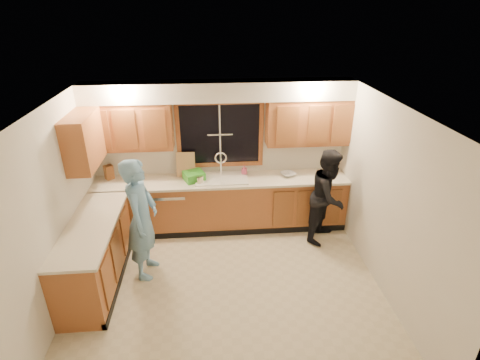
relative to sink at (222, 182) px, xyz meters
name	(u,v)px	position (x,y,z in m)	size (l,w,h in m)	color
floor	(228,289)	(0.00, -1.60, -0.86)	(4.20, 4.20, 0.00)	beige
ceiling	(224,111)	(0.00, -1.60, 1.64)	(4.20, 4.20, 0.00)	white
wall_back	(220,154)	(0.00, 0.30, 0.39)	(4.20, 4.20, 0.00)	silver
wall_left	(51,218)	(-2.10, -1.60, 0.39)	(3.80, 3.80, 0.00)	silver
wall_right	(390,203)	(2.10, -1.60, 0.39)	(3.80, 3.80, 0.00)	silver
base_cabinets_back	(222,204)	(0.00, 0.00, -0.42)	(4.20, 0.60, 0.88)	#A95E31
base_cabinets_left	(96,254)	(-1.80, -1.25, -0.42)	(0.60, 1.90, 0.88)	#A95E31
countertop_back	(222,181)	(0.00, -0.02, 0.04)	(4.20, 0.63, 0.04)	#ECE1C7
countertop_left	(91,226)	(-1.79, -1.25, 0.04)	(0.63, 1.90, 0.04)	#ECE1C7
upper_cabinets_left	(129,126)	(-1.43, 0.13, 0.96)	(1.35, 0.33, 0.75)	#A95E31
upper_cabinets_right	(308,122)	(1.43, 0.13, 0.96)	(1.35, 0.33, 0.75)	#A95E31
upper_cabinets_return	(84,141)	(-1.94, -0.48, 0.96)	(0.33, 0.90, 0.75)	#A95E31
soffit	(219,91)	(0.00, 0.12, 1.49)	(4.20, 0.35, 0.30)	silver
window_frame	(220,134)	(0.00, 0.29, 0.74)	(1.44, 0.03, 1.14)	black
sink	(222,182)	(0.00, 0.00, 0.00)	(0.86, 0.52, 0.57)	white
dishwasher	(172,208)	(-0.85, -0.01, -0.45)	(0.60, 0.56, 0.82)	white
stove	(83,281)	(-1.80, -1.82, -0.41)	(0.58, 0.75, 0.90)	white
man	(142,219)	(-1.14, -1.13, 0.03)	(0.65, 0.43, 1.78)	#689CC5
woman	(329,196)	(1.69, -0.48, -0.09)	(0.76, 0.59, 1.56)	black
knife_block	(109,172)	(-1.85, 0.17, 0.17)	(0.13, 0.11, 0.24)	#945429
cutting_board	(186,164)	(-0.59, 0.19, 0.26)	(0.31, 0.02, 0.41)	tan
dish_crate	(194,176)	(-0.45, -0.01, 0.13)	(0.31, 0.29, 0.14)	green
soap_bottle	(244,170)	(0.39, 0.13, 0.14)	(0.08, 0.08, 0.18)	#D55175
bowl	(288,174)	(1.13, 0.03, 0.08)	(0.24, 0.24, 0.06)	silver
can_left	(199,181)	(-0.37, -0.17, 0.12)	(0.07, 0.07, 0.13)	beige
can_right	(201,180)	(-0.33, -0.13, 0.12)	(0.07, 0.07, 0.13)	beige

